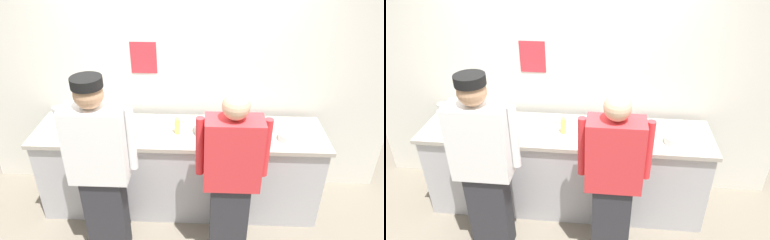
# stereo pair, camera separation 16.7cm
# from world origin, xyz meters

# --- Properties ---
(ground_plane) EXTENTS (9.00, 9.00, 0.00)m
(ground_plane) POSITION_xyz_m (0.00, 0.00, 0.00)
(ground_plane) COLOR slate
(wall_back) EXTENTS (4.47, 0.11, 2.66)m
(wall_back) POSITION_xyz_m (-0.00, 0.81, 1.33)
(wall_back) COLOR silver
(wall_back) RESTS_ON ground
(prep_counter) EXTENTS (2.85, 0.66, 0.94)m
(prep_counter) POSITION_xyz_m (0.00, 0.35, 0.47)
(prep_counter) COLOR #B2B2B7
(prep_counter) RESTS_ON ground
(chef_near_left) EXTENTS (0.63, 0.24, 1.75)m
(chef_near_left) POSITION_xyz_m (-0.61, -0.27, 0.94)
(chef_near_left) COLOR #2D2D33
(chef_near_left) RESTS_ON ground
(chef_center) EXTENTS (0.60, 0.24, 1.64)m
(chef_center) POSITION_xyz_m (0.48, -0.26, 0.87)
(chef_center) COLOR #2D2D33
(chef_center) RESTS_ON ground
(plate_stack_front) EXTENTS (0.20, 0.20, 0.07)m
(plate_stack_front) POSITION_xyz_m (1.04, 0.23, 0.97)
(plate_stack_front) COLOR white
(plate_stack_front) RESTS_ON prep_counter
(mixing_bowl_steel) EXTENTS (0.35, 0.35, 0.11)m
(mixing_bowl_steel) POSITION_xyz_m (0.33, 0.33, 0.99)
(mixing_bowl_steel) COLOR #B7BABF
(mixing_bowl_steel) RESTS_ON prep_counter
(sheet_tray) EXTENTS (0.48, 0.34, 0.02)m
(sheet_tray) POSITION_xyz_m (-0.38, 0.36, 0.95)
(sheet_tray) COLOR #B7BABF
(sheet_tray) RESTS_ON prep_counter
(squeeze_bottle_primary) EXTENTS (0.05, 0.05, 0.19)m
(squeeze_bottle_primary) POSITION_xyz_m (-0.01, 0.31, 1.03)
(squeeze_bottle_primary) COLOR #E5E066
(squeeze_bottle_primary) RESTS_ON prep_counter
(ramekin_yellow_sauce) EXTENTS (0.11, 0.11, 0.04)m
(ramekin_yellow_sauce) POSITION_xyz_m (-1.04, 0.23, 0.96)
(ramekin_yellow_sauce) COLOR white
(ramekin_yellow_sauce) RESTS_ON prep_counter
(ramekin_green_sauce) EXTENTS (0.10, 0.10, 0.05)m
(ramekin_green_sauce) POSITION_xyz_m (0.08, 0.52, 0.96)
(ramekin_green_sauce) COLOR white
(ramekin_green_sauce) RESTS_ON prep_counter
(ramekin_red_sauce) EXTENTS (0.10, 0.10, 0.04)m
(ramekin_red_sauce) POSITION_xyz_m (-0.06, 0.49, 0.96)
(ramekin_red_sauce) COLOR white
(ramekin_red_sauce) RESTS_ON prep_counter
(deli_cup) EXTENTS (0.09, 0.09, 0.10)m
(deli_cup) POSITION_xyz_m (-0.81, 0.34, 0.99)
(deli_cup) COLOR white
(deli_cup) RESTS_ON prep_counter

